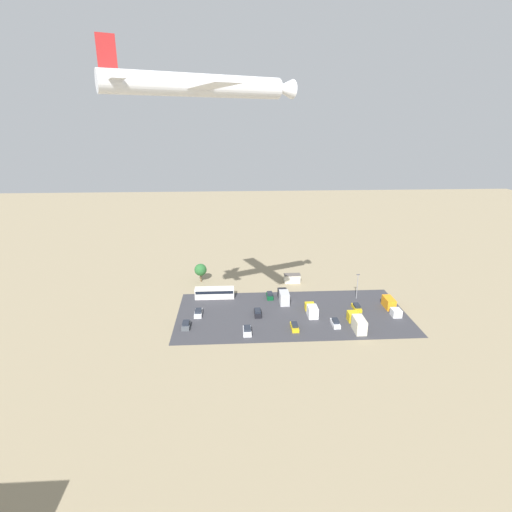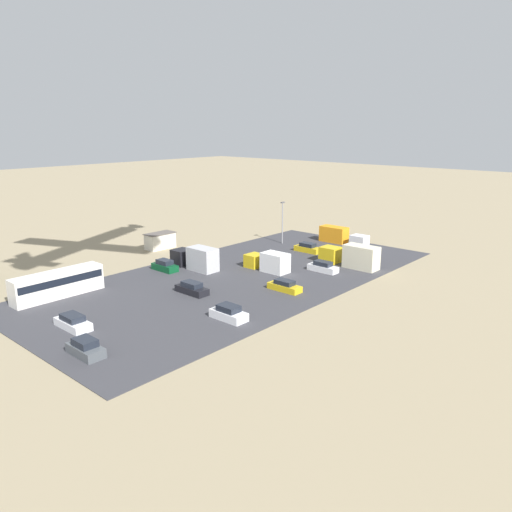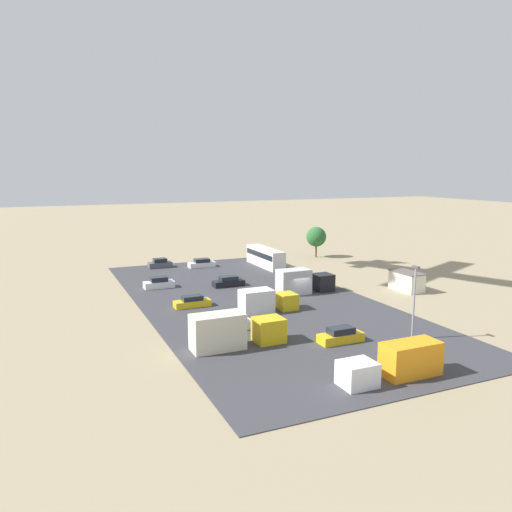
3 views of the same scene
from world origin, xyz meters
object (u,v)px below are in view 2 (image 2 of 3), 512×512
Objects in this scene: parked_car_2 at (229,313)px; parked_car_7 at (192,289)px; parked_truck_1 at (269,262)px; parked_car_3 at (73,322)px; parked_car_4 at (308,248)px; parked_truck_2 at (197,259)px; shed_building at (160,241)px; parked_truck_3 at (352,256)px; parked_car_0 at (285,286)px; parked_truck_0 at (341,236)px; parked_car_1 at (86,348)px; parked_car_6 at (323,267)px; parked_car_5 at (165,266)px; bus at (58,283)px.

parked_car_2 is 0.92× the size of parked_car_7.
parked_truck_1 reaches higher than parked_car_2.
parked_car_2 is 0.92× the size of parked_car_3.
parked_car_7 is 0.66× the size of parked_truck_1.
parked_truck_2 is (19.32, -6.33, 0.93)m from parked_car_4.
parked_car_3 is (28.25, 21.53, -0.68)m from shed_building.
parked_car_2 is at bearing -178.13° from parked_truck_3.
parked_truck_3 is (-27.37, -0.89, 0.91)m from parked_car_2.
parked_truck_1 is (-30.13, 1.62, 0.67)m from parked_car_3.
parked_car_0 is 0.49× the size of parked_truck_3.
parked_car_7 is 14.40m from parked_truck_1.
parked_truck_2 is (4.54, 14.50, 0.27)m from shed_building.
shed_building is 30.82m from parked_car_0.
parked_truck_0 is at bearing 138.08° from shed_building.
parked_car_1 is at bearing 176.25° from parked_truck_3.
parked_car_1 reaches higher than parked_car_3.
parked_truck_2 is (-23.70, -7.03, 0.95)m from parked_car_3.
parked_truck_0 is 1.12× the size of parked_truck_2.
shed_building is 1.28× the size of parked_car_1.
parked_truck_1 reaches higher than parked_car_6.
shed_building is 0.74× the size of parked_truck_1.
parked_truck_2 reaches higher than parked_car_7.
shed_building is 35.52m from parked_car_3.
parked_car_1 is 42.63m from parked_truck_3.
parked_car_2 is 21.70m from parked_car_5.
parked_car_2 reaches higher than parked_car_4.
parked_truck_1 is 0.76× the size of parked_truck_3.
parked_car_4 is 10.84m from parked_truck_3.
parked_car_1 is 29.69m from parked_truck_2.
parked_truck_0 is 29.38m from parked_truck_2.
parked_truck_3 is (-40.00, 9.66, 0.97)m from parked_car_3.
parked_car_5 is (-22.51, -16.73, 0.00)m from parked_car_1.
parked_truck_3 reaches higher than parked_car_1.
shed_building reaches higher than parked_car_5.
parked_car_2 is 1.02× the size of parked_car_5.
parked_car_7 is 11.27m from parked_truck_2.
parked_truck_0 reaches higher than parked_car_0.
parked_car_3 is 41.16m from parked_truck_3.
parked_car_4 is (-43.03, -0.70, 0.02)m from parked_car_3.
parked_truck_0 reaches higher than parked_car_3.
parked_truck_2 is at bearing -37.28° from parked_car_5.
parked_car_5 reaches higher than parked_car_2.
parked_truck_0 reaches higher than parked_car_7.
parked_car_2 reaches higher than parked_car_0.
shed_building reaches higher than parked_car_4.
parked_car_5 is 0.45× the size of parked_truck_3.
bus reaches higher than parked_car_4.
parked_truck_3 is at bearing 176.25° from parked_car_1.
parked_truck_3 reaches higher than bus.
parked_car_2 is 32.41m from parked_car_4.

